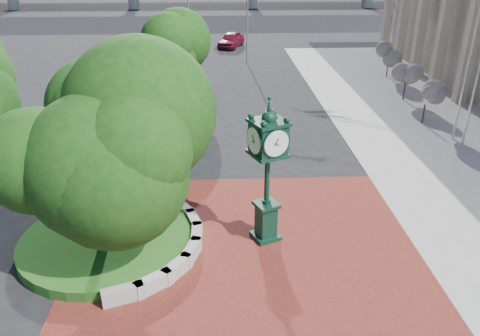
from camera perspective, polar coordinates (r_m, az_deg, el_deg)
name	(u,v)px	position (r m, az deg, el deg)	size (l,w,h in m)	color
ground	(247,242)	(17.25, 0.80, -8.96)	(200.00, 200.00, 0.00)	black
plaza	(248,258)	(16.42, 1.01, -10.87)	(12.00, 12.00, 0.04)	maroon
planter_wall	(172,237)	(17.17, -8.35, -8.36)	(2.96, 6.77, 0.54)	#9E9B93
grass_bed	(107,241)	(17.60, -15.86, -8.51)	(6.10, 6.10, 0.40)	#1E4413
tree_planter	(94,150)	(15.96, -17.35, 2.07)	(5.20, 5.20, 6.33)	#38281C
tree_street	(172,52)	(32.99, -8.24, 13.85)	(4.40, 4.40, 5.45)	#38281C
post_clock	(267,167)	(16.01, 3.37, 0.18)	(1.39, 1.39, 5.32)	black
parked_car	(231,40)	(51.01, -1.08, 15.36)	(1.86, 4.63, 1.58)	maroon
flagpole_a	(474,38)	(27.27, 26.59, 13.96)	(1.68, 0.19, 10.75)	silver
street_lamp_near	(250,8)	(43.14, 1.17, 18.90)	(1.72, 0.91, 8.19)	slate
shrub_near	(426,98)	(30.05, 21.75, 7.92)	(1.20, 1.20, 2.20)	#38281C
shrub_mid	(406,77)	(34.52, 19.61, 10.36)	(1.20, 1.20, 2.20)	#38281C
shrub_far	(389,57)	(40.58, 17.70, 12.73)	(1.20, 1.20, 2.20)	#38281C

